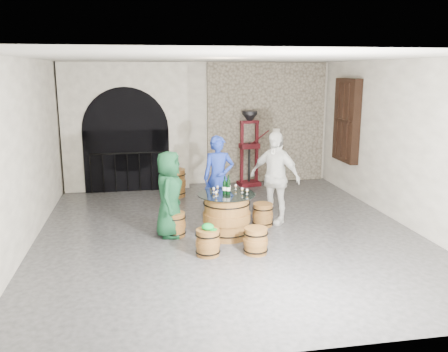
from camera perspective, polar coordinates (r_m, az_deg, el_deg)
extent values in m
plane|color=#303032|center=(9.04, 0.40, -6.70)|extent=(8.00, 8.00, 0.00)
plane|color=silver|center=(12.56, -2.95, 6.24)|extent=(8.00, 0.00, 8.00)
plane|color=silver|center=(4.86, 9.12, -4.13)|extent=(8.00, 0.00, 8.00)
plane|color=silver|center=(8.72, -22.86, 2.46)|extent=(0.00, 8.00, 8.00)
plane|color=silver|center=(9.89, 20.81, 3.72)|extent=(0.00, 8.00, 8.00)
plane|color=beige|center=(8.53, 0.43, 14.04)|extent=(8.00, 8.00, 0.00)
cube|color=gray|center=(12.85, 5.12, 6.35)|extent=(3.20, 0.12, 3.18)
cube|color=silver|center=(12.22, -11.72, 5.82)|extent=(3.10, 0.50, 3.18)
cube|color=black|center=(12.08, -11.57, 1.79)|extent=(2.10, 0.03, 1.55)
cylinder|color=black|center=(11.96, -11.74, 5.43)|extent=(2.10, 0.03, 2.10)
cylinder|color=black|center=(11.98, -11.62, 2.69)|extent=(1.79, 0.04, 0.04)
cylinder|color=black|center=(12.13, -15.74, 0.24)|extent=(0.02, 0.02, 0.98)
cylinder|color=black|center=(12.10, -14.34, 0.29)|extent=(0.02, 0.02, 0.98)
cylinder|color=black|center=(12.08, -12.93, 0.35)|extent=(0.02, 0.02, 0.98)
cylinder|color=black|center=(12.07, -11.52, 0.40)|extent=(0.02, 0.02, 0.98)
cylinder|color=black|center=(12.06, -10.11, 0.45)|extent=(0.02, 0.02, 0.98)
cylinder|color=black|center=(12.07, -8.70, 0.51)|extent=(0.02, 0.02, 0.98)
cylinder|color=black|center=(12.08, -7.29, 0.56)|extent=(0.02, 0.02, 0.98)
cube|color=black|center=(11.93, 14.55, 6.49)|extent=(0.20, 1.10, 2.00)
cube|color=black|center=(11.91, 14.33, 6.49)|extent=(0.06, 0.88, 1.76)
cube|color=black|center=(11.92, 14.46, 6.49)|extent=(0.22, 0.92, 0.06)
cube|color=black|center=(11.66, 15.05, 6.33)|extent=(0.22, 0.06, 1.80)
cube|color=black|center=(11.92, 14.46, 6.49)|extent=(0.22, 0.06, 1.80)
cube|color=black|center=(12.18, 13.89, 6.64)|extent=(0.22, 0.06, 1.80)
cylinder|color=olive|center=(8.66, 0.31, -4.89)|extent=(0.81, 0.81, 0.77)
cylinder|color=olive|center=(8.66, 0.31, -4.89)|extent=(0.87, 0.87, 0.17)
torus|color=black|center=(8.74, 0.31, -6.52)|extent=(0.87, 0.87, 0.02)
torus|color=black|center=(8.58, 0.31, -3.22)|extent=(0.87, 0.87, 0.02)
cylinder|color=olive|center=(8.55, 0.31, -2.37)|extent=(0.83, 0.83, 0.02)
cylinder|color=black|center=(8.54, 0.31, -2.20)|extent=(1.05, 1.05, 0.01)
cylinder|color=olive|center=(8.79, -5.96, -5.86)|extent=(0.38, 0.38, 0.43)
cylinder|color=olive|center=(8.79, -5.96, -5.86)|extent=(0.40, 0.40, 0.09)
torus|color=black|center=(8.84, -5.93, -6.75)|extent=(0.42, 0.42, 0.02)
torus|color=black|center=(8.75, -5.98, -4.96)|extent=(0.42, 0.42, 0.02)
cylinder|color=olive|center=(8.72, -5.99, -4.47)|extent=(0.39, 0.39, 0.02)
cylinder|color=olive|center=(9.61, -0.56, -4.17)|extent=(0.38, 0.38, 0.43)
cylinder|color=olive|center=(9.61, -0.56, -4.17)|extent=(0.40, 0.40, 0.09)
torus|color=black|center=(9.65, -0.56, -4.99)|extent=(0.42, 0.42, 0.02)
torus|color=black|center=(9.57, -0.56, -3.34)|extent=(0.42, 0.42, 0.02)
cylinder|color=olive|center=(9.55, -0.56, -2.89)|extent=(0.39, 0.39, 0.02)
cylinder|color=olive|center=(9.35, 4.68, -4.71)|extent=(0.38, 0.38, 0.43)
cylinder|color=olive|center=(9.35, 4.68, -4.71)|extent=(0.40, 0.40, 0.09)
torus|color=black|center=(9.39, 4.67, -5.55)|extent=(0.42, 0.42, 0.02)
torus|color=black|center=(9.30, 4.70, -3.86)|extent=(0.42, 0.42, 0.02)
cylinder|color=olive|center=(9.28, 4.71, -3.39)|extent=(0.39, 0.39, 0.02)
cylinder|color=olive|center=(7.95, 3.84, -7.84)|extent=(0.38, 0.38, 0.43)
cylinder|color=olive|center=(7.95, 3.84, -7.84)|extent=(0.40, 0.40, 0.09)
torus|color=black|center=(8.00, 3.82, -8.81)|extent=(0.42, 0.42, 0.02)
torus|color=black|center=(7.90, 3.85, -6.86)|extent=(0.42, 0.42, 0.02)
cylinder|color=olive|center=(7.88, 3.86, -6.32)|extent=(0.39, 0.39, 0.02)
cylinder|color=olive|center=(7.87, -1.95, -8.05)|extent=(0.38, 0.38, 0.43)
cylinder|color=olive|center=(7.87, -1.95, -8.05)|extent=(0.40, 0.40, 0.09)
torus|color=black|center=(7.92, -1.94, -9.03)|extent=(0.42, 0.42, 0.02)
torus|color=black|center=(7.82, -1.96, -7.06)|extent=(0.42, 0.42, 0.02)
cylinder|color=olive|center=(7.79, -1.96, -6.52)|extent=(0.39, 0.39, 0.02)
ellipsoid|color=#0C8929|center=(7.77, -1.97, -6.13)|extent=(0.20, 0.20, 0.11)
cylinder|color=#0C8929|center=(7.77, -1.35, -6.47)|extent=(0.13, 0.13, 0.01)
imported|color=#134526|center=(8.64, -6.62, -2.20)|extent=(0.68, 0.87, 1.58)
imported|color=#1C339C|center=(9.57, -0.67, -0.25)|extent=(0.66, 0.46, 1.72)
imported|color=silver|center=(9.39, 6.11, -0.19)|extent=(1.08, 1.07, 1.84)
cylinder|color=black|center=(8.51, 0.08, -1.44)|extent=(0.07, 0.07, 0.22)
cylinder|color=white|center=(8.51, 0.08, -1.51)|extent=(0.08, 0.08, 0.06)
cone|color=black|center=(8.48, 0.08, -0.62)|extent=(0.07, 0.07, 0.05)
cylinder|color=black|center=(8.47, 0.08, -0.26)|extent=(0.03, 0.03, 0.07)
cylinder|color=black|center=(8.48, 0.50, -1.49)|extent=(0.07, 0.07, 0.22)
cylinder|color=white|center=(8.48, 0.50, -1.56)|extent=(0.08, 0.08, 0.06)
cone|color=black|center=(8.45, 0.50, -0.67)|extent=(0.07, 0.07, 0.05)
cylinder|color=black|center=(8.44, 0.50, -0.31)|extent=(0.03, 0.03, 0.07)
cylinder|color=black|center=(8.61, 0.54, -1.27)|extent=(0.07, 0.07, 0.22)
cylinder|color=white|center=(8.61, 0.54, -1.34)|extent=(0.08, 0.08, 0.06)
cone|color=black|center=(8.58, 0.55, -0.46)|extent=(0.07, 0.07, 0.05)
cylinder|color=black|center=(8.57, 0.55, -0.10)|extent=(0.03, 0.03, 0.07)
cylinder|color=olive|center=(11.47, -5.85, -0.87)|extent=(0.46, 0.46, 0.66)
cylinder|color=olive|center=(11.47, -5.85, -0.87)|extent=(0.50, 0.50, 0.14)
torus|color=black|center=(11.52, -5.83, -1.95)|extent=(0.51, 0.51, 0.02)
torus|color=black|center=(11.42, -5.88, 0.21)|extent=(0.51, 0.51, 0.02)
cylinder|color=olive|center=(11.40, -5.89, 0.78)|extent=(0.47, 0.47, 0.02)
cube|color=#490C15|center=(12.61, 3.01, -0.88)|extent=(0.60, 0.51, 0.10)
cube|color=#490C15|center=(12.41, 3.07, 3.64)|extent=(0.53, 0.38, 0.12)
cube|color=#490C15|center=(12.33, 3.10, 6.50)|extent=(0.50, 0.19, 0.07)
cylinder|color=black|center=(12.49, 3.04, 1.66)|extent=(0.06, 0.06, 1.04)
cylinder|color=black|center=(12.31, 3.11, 7.61)|extent=(0.39, 0.39, 0.09)
cone|color=black|center=(12.32, 3.11, 7.03)|extent=(0.39, 0.39, 0.21)
cube|color=#490C15|center=(12.37, 2.16, 2.79)|extent=(0.08, 0.08, 1.66)
cube|color=#490C15|center=(12.52, 3.94, 2.89)|extent=(0.08, 0.08, 1.66)
cylinder|color=#490C15|center=(12.45, 4.49, 4.76)|extent=(0.44, 0.10, 0.32)
cube|color=silver|center=(12.87, 6.27, 5.21)|extent=(0.18, 0.10, 0.22)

